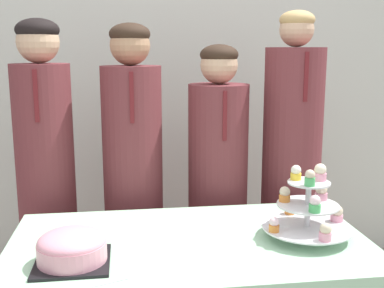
{
  "coord_description": "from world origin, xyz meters",
  "views": [
    {
      "loc": [
        -0.22,
        -1.24,
        1.37
      ],
      "look_at": [
        0.01,
        0.4,
        1.04
      ],
      "focal_mm": 45.0,
      "sensor_mm": 36.0,
      "label": 1
    }
  ],
  "objects_px": {
    "student_2": "(218,198)",
    "student_3": "(291,180)",
    "round_cake": "(72,247)",
    "student_0": "(47,190)",
    "student_1": "(134,191)",
    "cupcake_stand": "(309,207)"
  },
  "relations": [
    {
      "from": "student_2",
      "to": "student_3",
      "type": "distance_m",
      "value": 0.37
    },
    {
      "from": "round_cake",
      "to": "student_3",
      "type": "bearing_deg",
      "value": 37.05
    },
    {
      "from": "student_2",
      "to": "round_cake",
      "type": "bearing_deg",
      "value": -129.67
    },
    {
      "from": "student_0",
      "to": "student_1",
      "type": "bearing_deg",
      "value": 0.0
    },
    {
      "from": "student_3",
      "to": "round_cake",
      "type": "bearing_deg",
      "value": -142.95
    },
    {
      "from": "student_0",
      "to": "student_1",
      "type": "distance_m",
      "value": 0.4
    },
    {
      "from": "student_2",
      "to": "cupcake_stand",
      "type": "bearing_deg",
      "value": -72.01
    },
    {
      "from": "student_0",
      "to": "student_2",
      "type": "relative_size",
      "value": 1.08
    },
    {
      "from": "cupcake_stand",
      "to": "student_2",
      "type": "height_order",
      "value": "student_2"
    },
    {
      "from": "student_2",
      "to": "student_3",
      "type": "xyz_separation_m",
      "value": [
        0.37,
        0.0,
        0.07
      ]
    },
    {
      "from": "student_3",
      "to": "student_2",
      "type": "bearing_deg",
      "value": -180.0
    },
    {
      "from": "round_cake",
      "to": "student_3",
      "type": "xyz_separation_m",
      "value": [
        0.98,
        0.74,
        -0.02
      ]
    },
    {
      "from": "round_cake",
      "to": "student_0",
      "type": "xyz_separation_m",
      "value": [
        -0.19,
        0.74,
        -0.02
      ]
    },
    {
      "from": "student_1",
      "to": "student_3",
      "type": "bearing_deg",
      "value": 0.0
    },
    {
      "from": "round_cake",
      "to": "student_2",
      "type": "distance_m",
      "value": 0.97
    },
    {
      "from": "student_2",
      "to": "student_0",
      "type": "bearing_deg",
      "value": 180.0
    },
    {
      "from": "cupcake_stand",
      "to": "student_3",
      "type": "xyz_separation_m",
      "value": [
        0.16,
        0.64,
        -0.08
      ]
    },
    {
      "from": "student_1",
      "to": "student_3",
      "type": "xyz_separation_m",
      "value": [
        0.77,
        0.0,
        0.02
      ]
    },
    {
      "from": "cupcake_stand",
      "to": "student_1",
      "type": "distance_m",
      "value": 0.89
    },
    {
      "from": "student_1",
      "to": "student_2",
      "type": "distance_m",
      "value": 0.41
    },
    {
      "from": "student_0",
      "to": "round_cake",
      "type": "bearing_deg",
      "value": -75.67
    },
    {
      "from": "student_0",
      "to": "student_3",
      "type": "xyz_separation_m",
      "value": [
        1.17,
        0.0,
        0.0
      ]
    }
  ]
}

